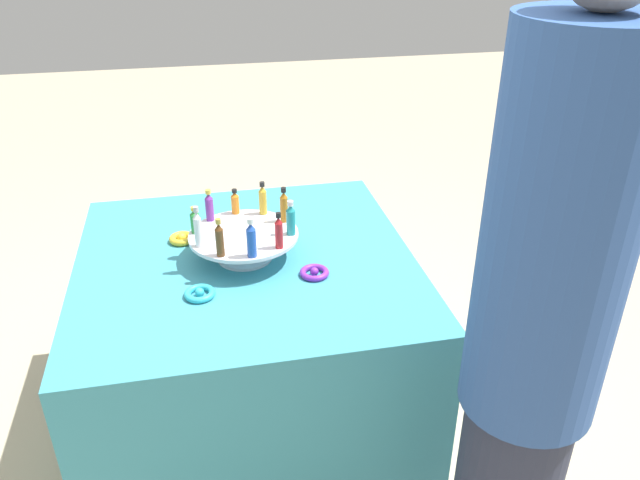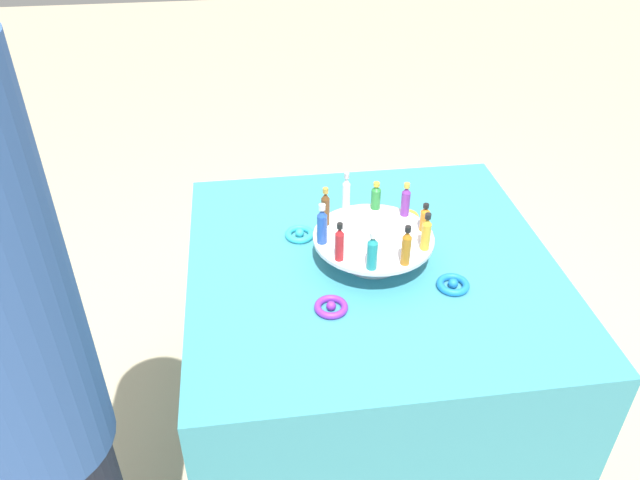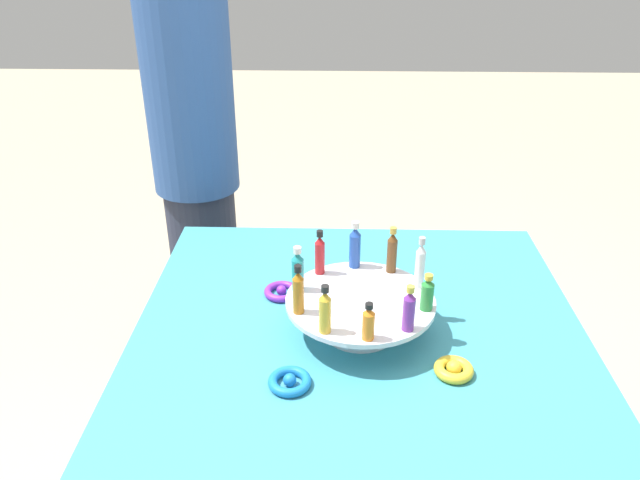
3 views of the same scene
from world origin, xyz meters
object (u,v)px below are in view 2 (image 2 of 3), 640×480
at_px(bottle_orange, 425,218).
at_px(person_figure, 24,392).
at_px(bottle_amber, 406,247).
at_px(bottle_red, 339,243).
at_px(bottle_purple, 406,201).
at_px(bottle_blue, 322,225).
at_px(ribbon_bow_purple, 331,307).
at_px(bottle_teal, 372,252).
at_px(display_stand, 373,243).
at_px(ribbon_bow_blue, 453,284).
at_px(bottle_green, 376,196).
at_px(bottle_clear, 346,194).
at_px(bottle_gold, 426,233).
at_px(ribbon_bow_gold, 406,217).
at_px(ribbon_bow_teal, 300,234).
at_px(bottle_brown, 325,208).

relative_size(bottle_orange, person_figure, 0.05).
height_order(bottle_amber, bottle_red, bottle_amber).
bearing_deg(bottle_orange, bottle_purple, -157.78).
relative_size(bottle_blue, ribbon_bow_purple, 1.37).
relative_size(bottle_teal, bottle_amber, 0.95).
height_order(bottle_teal, bottle_orange, bottle_teal).
distance_m(bottle_blue, ribbon_bow_purple, 0.24).
distance_m(bottle_amber, ribbon_bow_purple, 0.26).
height_order(display_stand, bottle_amber, bottle_amber).
bearing_deg(bottle_purple, ribbon_bow_blue, 18.44).
bearing_deg(bottle_green, bottle_clear, -85.78).
xyz_separation_m(display_stand, bottle_gold, (0.08, 0.13, 0.08)).
distance_m(bottle_green, person_figure, 1.12).
bearing_deg(bottle_green, ribbon_bow_purple, -28.54).
xyz_separation_m(bottle_clear, ribbon_bow_purple, (0.34, -0.10, -0.14)).
bearing_deg(bottle_clear, ribbon_bow_gold, 105.68).
relative_size(display_stand, person_figure, 0.20).
distance_m(bottle_gold, ribbon_bow_teal, 0.43).
bearing_deg(bottle_green, display_stand, -13.78).
xyz_separation_m(bottle_brown, ribbon_bow_blue, (0.24, 0.33, -0.14)).
bearing_deg(bottle_green, bottle_teal, -13.78).
bearing_deg(bottle_blue, bottle_teal, 40.22).
height_order(bottle_brown, bottle_red, bottle_brown).
distance_m(bottle_blue, ribbon_bow_blue, 0.41).
relative_size(bottle_red, person_figure, 0.07).
bearing_deg(bottle_teal, bottle_clear, -175.78).
height_order(bottle_orange, ribbon_bow_blue, bottle_orange).
height_order(bottle_orange, ribbon_bow_teal, bottle_orange).
bearing_deg(bottle_red, bottle_blue, -157.78).
relative_size(bottle_teal, ribbon_bow_purple, 1.26).
height_order(display_stand, bottle_clear, bottle_clear).
bearing_deg(bottle_brown, ribbon_bow_gold, 113.00).
bearing_deg(ribbon_bow_purple, person_figure, -61.93).
bearing_deg(bottle_red, bottle_brown, -175.78).
height_order(bottle_teal, bottle_red, bottle_red).
height_order(bottle_clear, bottle_blue, bottle_clear).
xyz_separation_m(bottle_teal, bottle_orange, (-0.16, 0.19, -0.01)).
relative_size(bottle_brown, ribbon_bow_teal, 1.34).
xyz_separation_m(bottle_teal, bottle_clear, (-0.29, -0.02, 0.01)).
distance_m(bottle_orange, ribbon_bow_teal, 0.40).
xyz_separation_m(bottle_purple, ribbon_bow_gold, (-0.10, 0.04, -0.13)).
xyz_separation_m(bottle_teal, ribbon_bow_teal, (-0.30, -0.17, -0.13)).
xyz_separation_m(ribbon_bow_teal, ribbon_bow_blue, (0.31, 0.40, 0.00)).
relative_size(display_stand, bottle_blue, 2.80).
distance_m(bottle_teal, ribbon_bow_teal, 0.37).
xyz_separation_m(bottle_blue, person_figure, (0.55, -0.67, 0.03)).
distance_m(bottle_red, ribbon_bow_blue, 0.35).
relative_size(bottle_green, bottle_clear, 0.67).
distance_m(bottle_blue, ribbon_bow_teal, 0.22).
bearing_deg(person_figure, ribbon_bow_purple, -6.09).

